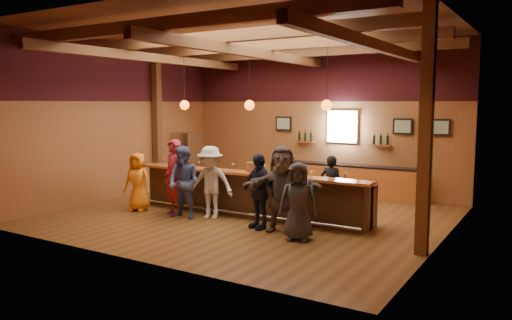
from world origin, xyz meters
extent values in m
plane|color=brown|center=(0.00, 0.00, 0.00)|extent=(9.00, 9.00, 0.00)
cube|color=brown|center=(0.00, 4.00, 2.25)|extent=(9.00, 0.04, 4.50)
cube|color=brown|center=(0.00, -4.00, 2.25)|extent=(9.00, 0.04, 4.50)
cube|color=brown|center=(-4.50, 0.00, 2.25)|extent=(0.04, 8.00, 4.50)
cube|color=brown|center=(4.50, 0.00, 2.25)|extent=(0.04, 8.00, 4.50)
cube|color=brown|center=(0.00, 0.00, 4.50)|extent=(9.00, 8.00, 0.04)
cube|color=black|center=(0.00, 3.98, 3.65)|extent=(9.00, 0.01, 1.70)
cube|color=black|center=(-4.48, 0.00, 3.65)|extent=(0.01, 8.00, 1.70)
cube|color=black|center=(4.48, 0.00, 3.65)|extent=(0.01, 8.00, 1.70)
cube|color=#543018|center=(-4.35, 1.50, 2.25)|extent=(0.22, 0.22, 4.50)
cube|color=#543018|center=(4.35, -1.00, 2.25)|extent=(0.22, 0.22, 4.50)
cube|color=#543018|center=(0.00, -3.00, 4.20)|extent=(8.80, 0.20, 0.25)
cube|color=#543018|center=(0.00, -1.00, 4.20)|extent=(8.80, 0.20, 0.25)
cube|color=#543018|center=(0.00, 1.00, 4.20)|extent=(8.80, 0.20, 0.25)
cube|color=#543018|center=(0.00, 3.00, 4.20)|extent=(8.80, 0.20, 0.25)
cube|color=#543018|center=(-3.00, 0.00, 3.95)|extent=(0.18, 7.80, 0.22)
cube|color=#543018|center=(0.00, 0.00, 3.95)|extent=(0.18, 7.80, 0.22)
cube|color=#543018|center=(3.00, 0.00, 3.95)|extent=(0.18, 7.80, 0.22)
cube|color=black|center=(0.00, 0.00, 0.53)|extent=(6.00, 0.60, 1.05)
cube|color=#98481B|center=(0.00, -0.18, 1.08)|extent=(6.30, 0.50, 0.06)
cube|color=black|center=(0.00, 0.38, 0.93)|extent=(6.00, 0.48, 0.05)
cube|color=black|center=(0.00, 0.38, 0.45)|extent=(6.00, 0.48, 0.90)
cube|color=silver|center=(2.00, 0.38, 0.88)|extent=(0.45, 0.40, 0.14)
cube|color=silver|center=(2.50, 0.38, 0.88)|extent=(0.45, 0.40, 0.14)
cylinder|color=silver|center=(0.00, -0.42, 0.15)|extent=(6.00, 0.06, 0.06)
cube|color=#98481B|center=(1.20, 3.72, 0.45)|extent=(4.00, 0.50, 0.90)
cube|color=black|center=(1.20, 3.72, 0.93)|extent=(4.00, 0.52, 0.05)
cube|color=silver|center=(0.80, 3.95, 2.05)|extent=(0.95, 0.08, 0.95)
cube|color=white|center=(0.80, 3.90, 2.05)|extent=(0.78, 0.01, 0.78)
cube|color=black|center=(-1.20, 3.94, 2.10)|extent=(0.55, 0.04, 0.45)
cube|color=silver|center=(-1.20, 3.92, 2.10)|extent=(0.45, 0.01, 0.35)
cube|color=black|center=(2.60, 3.94, 2.10)|extent=(0.55, 0.04, 0.45)
cube|color=silver|center=(2.60, 3.92, 2.10)|extent=(0.45, 0.01, 0.35)
cube|color=black|center=(3.60, 3.94, 2.10)|extent=(0.55, 0.04, 0.45)
cube|color=silver|center=(3.60, 3.92, 2.10)|extent=(0.45, 0.01, 0.35)
cube|color=#98481B|center=(-0.40, 3.88, 1.55)|extent=(0.60, 0.18, 0.04)
cylinder|color=black|center=(-0.60, 3.88, 1.70)|extent=(0.07, 0.07, 0.26)
cylinder|color=black|center=(-0.40, 3.88, 1.70)|extent=(0.07, 0.07, 0.26)
cylinder|color=black|center=(-0.20, 3.88, 1.70)|extent=(0.07, 0.07, 0.26)
cube|color=#98481B|center=(2.00, 3.88, 1.55)|extent=(0.60, 0.18, 0.04)
cylinder|color=black|center=(1.80, 3.88, 1.70)|extent=(0.07, 0.07, 0.26)
cylinder|color=black|center=(2.00, 3.88, 1.70)|extent=(0.07, 0.07, 0.26)
cylinder|color=black|center=(2.20, 3.88, 1.70)|extent=(0.07, 0.07, 0.26)
cylinder|color=black|center=(-2.00, 0.00, 3.33)|extent=(0.01, 0.01, 1.25)
sphere|color=#FE530C|center=(-2.00, 0.00, 2.70)|extent=(0.24, 0.24, 0.24)
cylinder|color=black|center=(0.00, 0.00, 3.33)|extent=(0.01, 0.01, 1.25)
sphere|color=#FE530C|center=(0.00, 0.00, 2.70)|extent=(0.24, 0.24, 0.24)
cylinder|color=black|center=(2.00, 0.00, 3.33)|extent=(0.01, 0.01, 1.25)
sphere|color=#FE530C|center=(2.00, 0.00, 2.70)|extent=(0.24, 0.24, 0.24)
cube|color=silver|center=(-4.10, 2.60, 0.90)|extent=(0.70, 0.70, 1.80)
imported|color=orange|center=(-2.77, -0.98, 0.75)|extent=(0.82, 0.64, 1.49)
imported|color=maroon|center=(-1.67, -0.85, 0.93)|extent=(0.79, 0.64, 1.87)
imported|color=#47588E|center=(-1.20, -1.04, 0.87)|extent=(0.87, 0.70, 1.74)
imported|color=beige|center=(-0.66, -0.70, 0.87)|extent=(1.25, 0.91, 1.74)
imported|color=black|center=(0.82, -0.92, 0.83)|extent=(1.05, 0.70, 1.66)
imported|color=#514441|center=(1.39, -0.89, 0.93)|extent=(1.81, 1.20, 1.87)
imported|color=#2B2B2E|center=(1.99, -1.33, 0.79)|extent=(0.90, 0.74, 1.58)
imported|color=black|center=(1.69, 1.06, 0.75)|extent=(0.59, 0.44, 1.49)
cylinder|color=brown|center=(0.11, -0.13, 1.23)|extent=(0.21, 0.21, 0.23)
cylinder|color=black|center=(0.77, -0.02, 1.25)|extent=(0.08, 0.08, 0.28)
cylinder|color=black|center=(0.77, -0.02, 1.44)|extent=(0.03, 0.03, 0.10)
cylinder|color=black|center=(0.70, -0.13, 1.25)|extent=(0.08, 0.08, 0.28)
cylinder|color=black|center=(0.70, -0.13, 1.44)|extent=(0.03, 0.03, 0.10)
cylinder|color=silver|center=(-2.61, -0.18, 1.11)|extent=(0.07, 0.07, 0.01)
cylinder|color=silver|center=(-2.61, -0.18, 1.17)|extent=(0.01, 0.01, 0.10)
sphere|color=silver|center=(-2.61, -0.18, 1.25)|extent=(0.08, 0.08, 0.08)
cylinder|color=silver|center=(-1.92, -0.22, 1.11)|extent=(0.07, 0.07, 0.01)
cylinder|color=silver|center=(-1.92, -0.22, 1.17)|extent=(0.01, 0.01, 0.11)
sphere|color=silver|center=(-1.92, -0.22, 1.26)|extent=(0.08, 0.08, 0.08)
cylinder|color=silver|center=(-1.45, -0.12, 1.11)|extent=(0.07, 0.07, 0.01)
cylinder|color=silver|center=(-1.45, -0.12, 1.16)|extent=(0.01, 0.01, 0.09)
sphere|color=silver|center=(-1.45, -0.12, 1.24)|extent=(0.07, 0.07, 0.07)
cylinder|color=silver|center=(-1.17, -0.16, 1.11)|extent=(0.06, 0.06, 0.01)
cylinder|color=silver|center=(-1.17, -0.16, 1.16)|extent=(0.01, 0.01, 0.09)
sphere|color=silver|center=(-1.17, -0.16, 1.23)|extent=(0.07, 0.07, 0.07)
cylinder|color=silver|center=(-0.42, -0.09, 1.11)|extent=(0.07, 0.07, 0.01)
cylinder|color=silver|center=(-0.42, -0.09, 1.17)|extent=(0.01, 0.01, 0.10)
sphere|color=silver|center=(-0.42, -0.09, 1.25)|extent=(0.08, 0.08, 0.08)
cylinder|color=silver|center=(0.56, -0.22, 1.11)|extent=(0.08, 0.08, 0.01)
cylinder|color=silver|center=(0.56, -0.22, 1.17)|extent=(0.01, 0.01, 0.11)
sphere|color=silver|center=(0.56, -0.22, 1.26)|extent=(0.09, 0.09, 0.09)
cylinder|color=silver|center=(1.30, -0.10, 1.11)|extent=(0.07, 0.07, 0.01)
cylinder|color=silver|center=(1.30, -0.10, 1.17)|extent=(0.01, 0.01, 0.10)
sphere|color=silver|center=(1.30, -0.10, 1.25)|extent=(0.08, 0.08, 0.08)
cylinder|color=silver|center=(1.76, -0.21, 1.11)|extent=(0.06, 0.06, 0.01)
cylinder|color=silver|center=(1.76, -0.21, 1.16)|extent=(0.01, 0.01, 0.09)
sphere|color=silver|center=(1.76, -0.21, 1.24)|extent=(0.07, 0.07, 0.07)
camera|label=1|loc=(6.41, -10.14, 2.75)|focal=35.00mm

